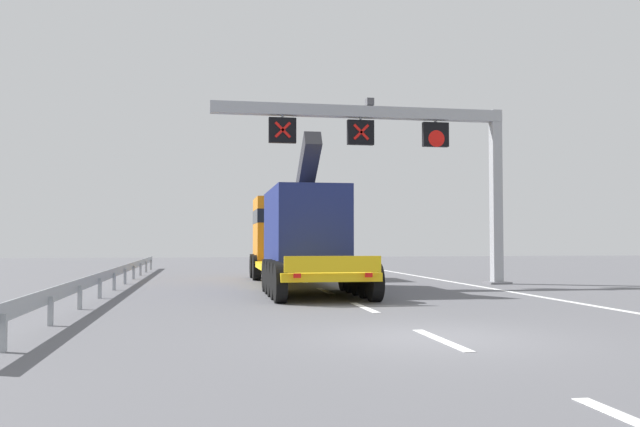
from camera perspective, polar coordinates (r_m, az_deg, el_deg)
name	(u,v)px	position (r m, az deg, el deg)	size (l,w,h in m)	color
ground	(430,338)	(12.31, 9.38, -10.44)	(112.00, 112.00, 0.00)	#5B5B60
lane_markings	(293,277)	(31.31, -2.37, -5.48)	(0.20, 53.57, 0.01)	silver
edge_line_right	(481,287)	(25.68, 13.64, -6.12)	(0.20, 63.00, 0.01)	silver
overhead_lane_gantry	(400,141)	(26.45, 6.84, 6.16)	(11.83, 0.90, 7.27)	#9EA0A5
heavy_haul_truck_yellow	(295,234)	(26.04, -2.14, -1.76)	(3.10, 14.08, 5.30)	yellow
guardrail_left	(119,272)	(25.95, -16.87, -4.81)	(0.13, 32.47, 0.76)	#999EA3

